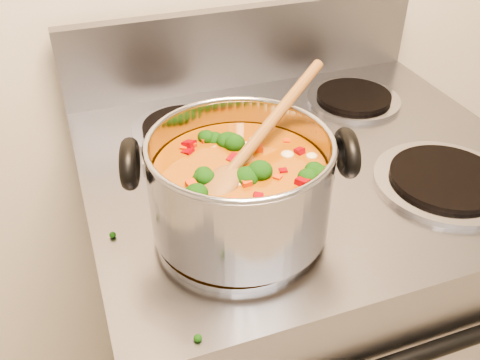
{
  "coord_description": "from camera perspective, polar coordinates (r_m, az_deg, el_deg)",
  "views": [
    {
      "loc": [
        -0.38,
        0.49,
        1.42
      ],
      "look_at": [
        -0.19,
        1.02,
        1.01
      ],
      "focal_mm": 40.0,
      "sensor_mm": 36.0,
      "label": 1
    }
  ],
  "objects": [
    {
      "name": "electric_range",
      "position": [
        1.22,
        5.32,
        -15.4
      ],
      "size": [
        0.73,
        0.66,
        1.08
      ],
      "color": "gray",
      "rests_on": "ground"
    },
    {
      "name": "stockpot",
      "position": [
        0.7,
        0.01,
        -0.65
      ],
      "size": [
        0.31,
        0.24,
        0.15
      ],
      "rotation": [
        0.0,
        0.0,
        -0.25
      ],
      "color": "#A5A5AD",
      "rests_on": "electric_range"
    },
    {
      "name": "wooden_spoon",
      "position": [
        0.69,
        0.9,
        3.22
      ],
      "size": [
        0.25,
        0.19,
        0.09
      ],
      "rotation": [
        0.0,
        0.0,
        0.63
      ],
      "color": "brown",
      "rests_on": "stockpot"
    },
    {
      "name": "cooktop_crumbs",
      "position": [
        0.77,
        8.81,
        -4.25
      ],
      "size": [
        0.03,
        0.25,
        0.01
      ],
      "color": "black",
      "rests_on": "electric_range"
    }
  ]
}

